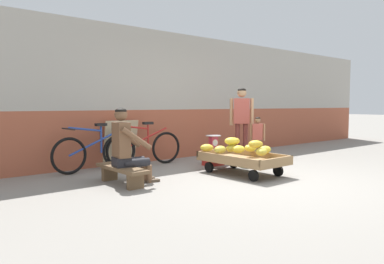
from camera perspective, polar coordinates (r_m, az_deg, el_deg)
The scene contains 14 objects.
ground_plane at distance 5.82m, azimuth 11.72°, elevation -7.57°, with size 80.00×80.00×0.00m, color gray.
back_wall at distance 7.93m, azimuth -5.29°, elevation 5.60°, with size 16.00×0.30×2.74m.
banana_cart at distance 6.29m, azimuth 7.95°, elevation -4.42°, with size 0.87×1.46×0.36m.
banana_pile at distance 6.30m, azimuth 7.40°, elevation -2.35°, with size 0.87×1.26×0.26m.
low_bench at distance 5.54m, azimuth -10.97°, elevation -6.06°, with size 0.32×1.10×0.27m.
vendor_seated at distance 5.52m, azimuth -10.17°, elevation -2.23°, with size 0.71×0.53×1.14m.
plastic_crate at distance 7.17m, azimuth 3.35°, elevation -4.04°, with size 0.36×0.28×0.30m.
weighing_scale at distance 7.13m, azimuth 3.37°, elevation -1.63°, with size 0.30×0.30×0.29m.
bicycle_near_left at distance 6.74m, azimuth -14.80°, elevation -2.97°, with size 1.66×0.48×0.86m.
bicycle_far_left at distance 7.13m, azimuth -7.63°, elevation -2.47°, with size 1.66×0.48×0.86m.
sign_board at distance 7.24m, azimuth -11.15°, elevation -1.70°, with size 0.70×0.20×0.89m.
customer_adult at distance 7.61m, azimuth 7.78°, elevation 2.48°, with size 0.37×0.38×1.53m.
customer_child at distance 7.41m, azimuth 10.23°, elevation -0.46°, with size 0.22×0.24×0.94m.
shopping_bag at distance 7.02m, azimuth 8.27°, elevation -4.50°, with size 0.18×0.12×0.24m, color green.
Camera 1 is at (-4.44, -3.57, 1.19)m, focal length 34.01 mm.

